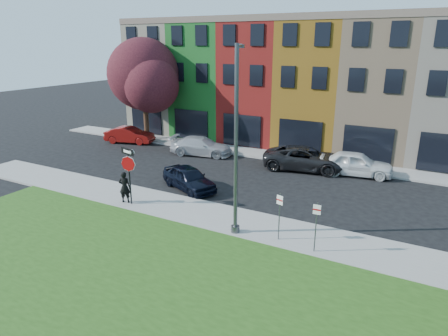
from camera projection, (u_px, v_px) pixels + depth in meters
The scene contains 15 objects.
ground at pixel (181, 243), 17.70m from camera, with size 120.00×120.00×0.00m, color black.
sidewalk_near at pixel (251, 225), 19.28m from camera, with size 40.00×3.00×0.12m, color gray.
sidewalk_far at pixel (258, 153), 31.60m from camera, with size 40.00×2.40×0.12m, color gray.
rowhouse_block at pixel (293, 84), 35.04m from camera, with size 30.00×10.12×10.00m.
stop_sign at pixel (128, 165), 20.99m from camera, with size 1.03×0.30×3.11m.
man at pixel (125, 187), 21.62m from camera, with size 0.74×0.61×1.75m, color black.
sedan_near at pixel (189, 178), 23.93m from camera, with size 4.45×3.22×1.41m, color black.
parked_car_red at pixel (130, 135), 34.94m from camera, with size 4.52×2.60×1.41m, color maroon.
parked_car_silver at pixel (201, 146), 31.21m from camera, with size 5.21×2.99×1.42m, color #AEAEB3.
parked_car_dark at pixel (305, 158), 27.61m from camera, with size 6.11×3.62×1.59m, color black.
parked_car_white at pixel (356, 164), 26.42m from camera, with size 4.97×2.64×1.61m, color white.
street_lamp at pixel (237, 142), 17.39m from camera, with size 1.18×2.46×8.36m.
parking_sign_a at pixel (279, 211), 17.37m from camera, with size 0.31×0.13×2.19m.
parking_sign_b at pixel (316, 221), 16.34m from camera, with size 0.32×0.09×2.21m.
tree_purple at pixel (145, 76), 34.65m from camera, with size 7.43×6.50×8.79m.
Camera 1 is at (9.27, -13.01, 8.53)m, focal length 32.00 mm.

